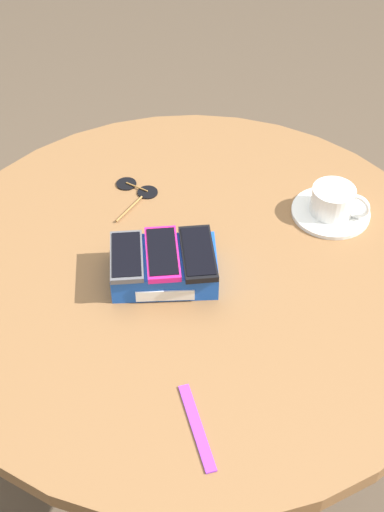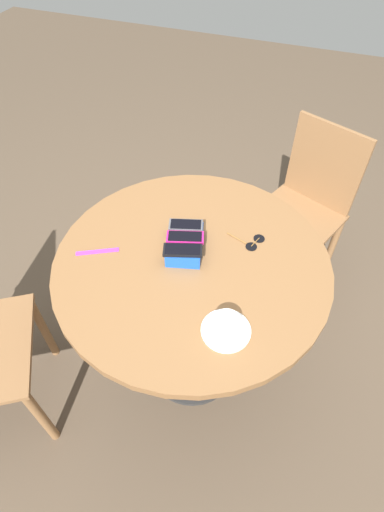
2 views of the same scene
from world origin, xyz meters
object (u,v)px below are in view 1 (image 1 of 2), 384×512
object	(u,v)px
phone_box	(164,267)
sunglasses	(136,190)
phone_black	(198,253)
phone_gray	(127,256)
saucer	(331,212)
lanyard_strap	(197,427)
coffee_cup	(334,200)
round_table	(192,313)
phone_magenta	(162,253)

from	to	relation	value
phone_box	sunglasses	world-z (taller)	phone_box
phone_box	phone_black	distance (m)	0.06
phone_gray	saucer	bearing A→B (deg)	37.28
sunglasses	lanyard_strap	bearing A→B (deg)	-65.20
coffee_cup	lanyard_strap	xyz separation A→B (m)	(-0.15, -0.51, -0.03)
phone_black	lanyard_strap	world-z (taller)	phone_black
phone_box	saucer	size ratio (longest dim) A/B	1.36
phone_black	lanyard_strap	xyz separation A→B (m)	(0.06, -0.29, -0.05)
round_table	saucer	xyz separation A→B (m)	(0.23, 0.19, 0.13)
round_table	phone_magenta	xyz separation A→B (m)	(-0.04, -0.04, 0.18)
round_table	phone_magenta	distance (m)	0.19
round_table	phone_box	distance (m)	0.16
phone_black	sunglasses	distance (m)	0.27
saucer	round_table	bearing A→B (deg)	-140.23
round_table	phone_gray	xyz separation A→B (m)	(-0.10, -0.06, 0.18)
round_table	lanyard_strap	bearing A→B (deg)	-76.36
phone_black	sunglasses	xyz separation A→B (m)	(-0.17, 0.20, -0.05)
saucer	lanyard_strap	distance (m)	0.53
round_table	sunglasses	size ratio (longest dim) A/B	6.99
phone_gray	round_table	bearing A→B (deg)	30.89
phone_gray	phone_black	size ratio (longest dim) A/B	0.92
phone_magenta	saucer	xyz separation A→B (m)	(0.27, 0.23, -0.05)
lanyard_strap	sunglasses	size ratio (longest dim) A/B	1.09
phone_box	coffee_cup	xyz separation A→B (m)	(0.27, 0.23, 0.01)
phone_gray	sunglasses	xyz separation A→B (m)	(-0.05, 0.23, -0.05)
sunglasses	saucer	bearing A→B (deg)	2.11
phone_magenta	phone_gray	bearing A→B (deg)	-161.79
phone_box	phone_magenta	distance (m)	0.03
phone_black	phone_magenta	bearing A→B (deg)	-166.96
saucer	sunglasses	distance (m)	0.38
phone_gray	phone_magenta	distance (m)	0.06
phone_box	phone_black	world-z (taller)	phone_black
coffee_cup	round_table	bearing A→B (deg)	-140.68
saucer	phone_black	bearing A→B (deg)	-134.31
phone_gray	sunglasses	distance (m)	0.24
saucer	coffee_cup	xyz separation A→B (m)	(0.00, -0.00, 0.03)
phone_gray	lanyard_strap	world-z (taller)	phone_gray
phone_box	lanyard_strap	size ratio (longest dim) A/B	1.37
round_table	lanyard_strap	world-z (taller)	lanyard_strap
round_table	coffee_cup	world-z (taller)	coffee_cup
sunglasses	phone_gray	bearing A→B (deg)	-77.40
phone_box	sunglasses	distance (m)	0.24
phone_gray	coffee_cup	xyz separation A→B (m)	(0.33, 0.25, -0.02)
phone_gray	phone_black	distance (m)	0.12
round_table	coffee_cup	distance (m)	0.34
saucer	coffee_cup	bearing A→B (deg)	-11.98
round_table	phone_gray	bearing A→B (deg)	-149.11
round_table	phone_black	world-z (taller)	phone_black
phone_magenta	phone_box	bearing A→B (deg)	-8.33
coffee_cup	sunglasses	xyz separation A→B (m)	(-0.38, -0.01, -0.03)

